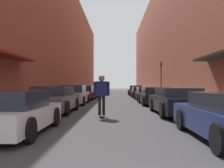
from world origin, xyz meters
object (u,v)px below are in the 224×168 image
at_px(parked_car_right_1, 176,101).
at_px(parked_car_left_3, 84,93).
at_px(parked_car_right_4, 140,92).
at_px(skateboarder, 102,91).
at_px(traffic_light, 161,76).
at_px(parked_car_left_4, 91,92).
at_px(parked_car_right_3, 146,94).
at_px(parked_car_left_1, 54,100).
at_px(parked_car_left_0, 12,113).
at_px(parked_car_right_5, 136,91).
at_px(parked_car_right_2, 155,96).
at_px(parked_car_left_2, 73,95).

bearing_deg(parked_car_right_1, parked_car_left_3, 115.77).
relative_size(parked_car_right_1, parked_car_right_4, 0.99).
xyz_separation_m(parked_car_right_1, skateboarder, (-3.46, -0.92, 0.50)).
distance_m(parked_car_right_1, traffic_light, 12.21).
relative_size(parked_car_left_4, parked_car_right_3, 0.99).
bearing_deg(traffic_light, parked_car_left_3, 178.92).
bearing_deg(parked_car_right_3, parked_car_left_4, 132.06).
xyz_separation_m(parked_car_left_1, parked_car_right_4, (5.88, 15.73, -0.06)).
height_order(parked_car_left_0, parked_car_right_5, parked_car_right_5).
height_order(parked_car_left_1, parked_car_right_5, parked_car_right_5).
xyz_separation_m(parked_car_right_2, traffic_light, (1.54, 6.06, 1.66)).
relative_size(parked_car_left_0, parked_car_right_2, 0.96).
bearing_deg(traffic_light, parked_car_right_2, -104.26).
distance_m(parked_car_left_3, parked_car_right_4, 7.26).
height_order(parked_car_left_4, parked_car_right_1, parked_car_left_4).
height_order(parked_car_right_4, parked_car_right_5, parked_car_right_5).
distance_m(parked_car_right_4, parked_car_right_5, 5.64).
bearing_deg(parked_car_left_1, parked_car_left_3, 89.57).
distance_m(parked_car_left_0, parked_car_right_4, 21.93).
bearing_deg(parked_car_right_4, parked_car_left_3, -143.04).
relative_size(parked_car_left_2, parked_car_right_2, 1.03).
height_order(parked_car_left_4, parked_car_right_2, parked_car_left_4).
bearing_deg(parked_car_right_2, traffic_light, 75.74).
bearing_deg(parked_car_left_4, parked_car_right_4, -8.12).
bearing_deg(parked_car_left_0, parked_car_right_3, 69.70).
bearing_deg(parked_car_right_1, parked_car_right_5, 90.31).
height_order(parked_car_right_2, traffic_light, traffic_light).
xyz_separation_m(parked_car_left_0, parked_car_left_1, (-0.14, 5.43, 0.06)).
relative_size(parked_car_left_0, parked_car_left_3, 0.91).
height_order(parked_car_left_0, traffic_light, traffic_light).
xyz_separation_m(parked_car_left_4, parked_car_right_3, (5.73, -6.35, -0.03)).
height_order(parked_car_left_3, traffic_light, traffic_light).
height_order(parked_car_left_0, parked_car_right_3, parked_car_right_3).
bearing_deg(parked_car_left_3, parked_car_right_2, -46.84).
relative_size(parked_car_left_1, parked_car_left_4, 1.02).
distance_m(parked_car_left_0, parked_car_right_1, 7.44).
relative_size(parked_car_right_3, parked_car_right_5, 1.07).
bearing_deg(parked_car_right_3, parked_car_right_2, -90.24).
distance_m(parked_car_left_4, skateboarder, 18.39).
xyz_separation_m(parked_car_left_0, parked_car_left_4, (0.05, 21.97, 0.04)).
distance_m(parked_car_right_3, skateboarder, 12.38).
xyz_separation_m(parked_car_left_1, parked_car_right_2, (5.89, 5.17, -0.04)).
bearing_deg(parked_car_right_2, parked_car_left_0, -118.50).
xyz_separation_m(parked_car_right_2, parked_car_right_5, (-0.07, 16.20, 0.04)).
height_order(parked_car_left_1, traffic_light, traffic_light).
relative_size(parked_car_left_1, traffic_light, 1.30).
relative_size(parked_car_right_4, skateboarder, 2.64).
xyz_separation_m(parked_car_left_2, parked_car_right_5, (5.80, 15.82, -0.02)).
distance_m(parked_car_left_1, parked_car_right_2, 7.84).
xyz_separation_m(parked_car_right_2, parked_car_right_3, (0.02, 5.02, -0.01)).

